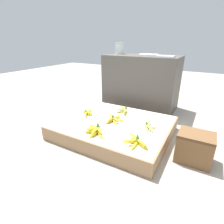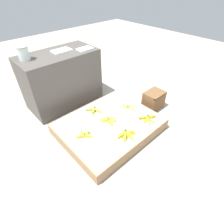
{
  "view_description": "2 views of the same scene",
  "coord_description": "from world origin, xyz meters",
  "px_view_note": "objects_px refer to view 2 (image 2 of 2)",
  "views": [
    {
      "loc": [
        0.84,
        -1.54,
        0.99
      ],
      "look_at": [
        -0.1,
        0.14,
        0.2
      ],
      "focal_mm": 28.0,
      "sensor_mm": 36.0,
      "label": 1
    },
    {
      "loc": [
        -1.09,
        -1.23,
        1.63
      ],
      "look_at": [
        0.15,
        0.1,
        0.17
      ],
      "focal_mm": 28.0,
      "sensor_mm": 36.0,
      "label": 2
    }
  ],
  "objects_px": {
    "banana_bunch_middle_midright": "(128,107)",
    "glass_jar": "(23,53)",
    "wooden_crate": "(154,100)",
    "banana_bunch_front_midleft": "(126,134)",
    "banana_bunch_back_midleft": "(94,110)",
    "banana_bunch_middle_midleft": "(108,120)",
    "banana_bunch_front_midright": "(147,118)",
    "banana_bunch_middle_left": "(84,135)",
    "foam_tray_white": "(62,51)"
  },
  "relations": [
    {
      "from": "glass_jar",
      "to": "foam_tray_white",
      "type": "relative_size",
      "value": 0.65
    },
    {
      "from": "banana_bunch_back_midleft",
      "to": "foam_tray_white",
      "type": "bearing_deg",
      "value": 86.88
    },
    {
      "from": "banana_bunch_front_midleft",
      "to": "banana_bunch_middle_midright",
      "type": "bearing_deg",
      "value": 40.73
    },
    {
      "from": "banana_bunch_front_midleft",
      "to": "banana_bunch_middle_midleft",
      "type": "xyz_separation_m",
      "value": [
        0.02,
        0.33,
        -0.01
      ]
    },
    {
      "from": "foam_tray_white",
      "to": "banana_bunch_middle_left",
      "type": "bearing_deg",
      "value": -112.08
    },
    {
      "from": "banana_bunch_middle_left",
      "to": "banana_bunch_back_midleft",
      "type": "xyz_separation_m",
      "value": [
        0.36,
        0.28,
        0.0
      ]
    },
    {
      "from": "banana_bunch_middle_midleft",
      "to": "banana_bunch_back_midleft",
      "type": "relative_size",
      "value": 1.1
    },
    {
      "from": "banana_bunch_middle_midright",
      "to": "glass_jar",
      "type": "relative_size",
      "value": 1.49
    },
    {
      "from": "wooden_crate",
      "to": "banana_bunch_middle_midleft",
      "type": "bearing_deg",
      "value": 174.5
    },
    {
      "from": "banana_bunch_front_midright",
      "to": "banana_bunch_middle_midright",
      "type": "xyz_separation_m",
      "value": [
        0.0,
        0.34,
        -0.01
      ]
    },
    {
      "from": "banana_bunch_middle_midright",
      "to": "banana_bunch_back_midleft",
      "type": "bearing_deg",
      "value": 147.66
    },
    {
      "from": "banana_bunch_front_midright",
      "to": "banana_bunch_middle_left",
      "type": "bearing_deg",
      "value": 157.63
    },
    {
      "from": "wooden_crate",
      "to": "banana_bunch_front_midleft",
      "type": "xyz_separation_m",
      "value": [
        -0.86,
        -0.25,
        0.06
      ]
    },
    {
      "from": "banana_bunch_front_midleft",
      "to": "banana_bunch_middle_midleft",
      "type": "bearing_deg",
      "value": 86.21
    },
    {
      "from": "banana_bunch_middle_midright",
      "to": "foam_tray_white",
      "type": "bearing_deg",
      "value": 110.89
    },
    {
      "from": "banana_bunch_front_midleft",
      "to": "banana_bunch_middle_left",
      "type": "bearing_deg",
      "value": 136.94
    },
    {
      "from": "banana_bunch_middle_left",
      "to": "banana_bunch_front_midleft",
      "type": "bearing_deg",
      "value": -43.06
    },
    {
      "from": "banana_bunch_front_midleft",
      "to": "banana_bunch_back_midleft",
      "type": "height_order",
      "value": "banana_bunch_front_midleft"
    },
    {
      "from": "glass_jar",
      "to": "foam_tray_white",
      "type": "bearing_deg",
      "value": -4.73
    },
    {
      "from": "banana_bunch_back_midleft",
      "to": "foam_tray_white",
      "type": "relative_size",
      "value": 0.91
    },
    {
      "from": "banana_bunch_middle_left",
      "to": "foam_tray_white",
      "type": "distance_m",
      "value": 1.22
    },
    {
      "from": "banana_bunch_front_midright",
      "to": "foam_tray_white",
      "type": "relative_size",
      "value": 0.98
    },
    {
      "from": "banana_bunch_front_midleft",
      "to": "banana_bunch_front_midright",
      "type": "relative_size",
      "value": 0.98
    },
    {
      "from": "banana_bunch_middle_midright",
      "to": "glass_jar",
      "type": "xyz_separation_m",
      "value": [
        -0.84,
        0.99,
        0.7
      ]
    },
    {
      "from": "banana_bunch_middle_midright",
      "to": "banana_bunch_back_midleft",
      "type": "distance_m",
      "value": 0.47
    },
    {
      "from": "foam_tray_white",
      "to": "banana_bunch_front_midleft",
      "type": "bearing_deg",
      "value": -92.04
    },
    {
      "from": "wooden_crate",
      "to": "banana_bunch_front_midright",
      "type": "xyz_separation_m",
      "value": [
        -0.45,
        -0.23,
        0.05
      ]
    },
    {
      "from": "banana_bunch_front_midleft",
      "to": "banana_bunch_middle_midright",
      "type": "height_order",
      "value": "banana_bunch_front_midleft"
    },
    {
      "from": "banana_bunch_front_midleft",
      "to": "banana_bunch_middle_midleft",
      "type": "relative_size",
      "value": 0.96
    },
    {
      "from": "wooden_crate",
      "to": "banana_bunch_front_midleft",
      "type": "height_order",
      "value": "banana_bunch_front_midleft"
    },
    {
      "from": "wooden_crate",
      "to": "banana_bunch_back_midleft",
      "type": "relative_size",
      "value": 1.25
    },
    {
      "from": "banana_bunch_back_midleft",
      "to": "banana_bunch_front_midright",
      "type": "bearing_deg",
      "value": -55.92
    },
    {
      "from": "banana_bunch_front_midright",
      "to": "banana_bunch_back_midleft",
      "type": "distance_m",
      "value": 0.71
    },
    {
      "from": "banana_bunch_middle_left",
      "to": "banana_bunch_back_midleft",
      "type": "bearing_deg",
      "value": 37.97
    },
    {
      "from": "banana_bunch_middle_midleft",
      "to": "banana_bunch_back_midleft",
      "type": "bearing_deg",
      "value": 92.76
    },
    {
      "from": "banana_bunch_middle_left",
      "to": "banana_bunch_middle_midleft",
      "type": "xyz_separation_m",
      "value": [
        0.37,
        0.0,
        0.0
      ]
    },
    {
      "from": "banana_bunch_middle_left",
      "to": "banana_bunch_middle_midleft",
      "type": "bearing_deg",
      "value": 0.16
    },
    {
      "from": "glass_jar",
      "to": "banana_bunch_back_midleft",
      "type": "bearing_deg",
      "value": -58.86
    },
    {
      "from": "wooden_crate",
      "to": "glass_jar",
      "type": "relative_size",
      "value": 1.75
    },
    {
      "from": "wooden_crate",
      "to": "glass_jar",
      "type": "xyz_separation_m",
      "value": [
        -1.3,
        1.09,
        0.74
      ]
    },
    {
      "from": "banana_bunch_middle_midright",
      "to": "foam_tray_white",
      "type": "xyz_separation_m",
      "value": [
        -0.36,
        0.95,
        0.62
      ]
    },
    {
      "from": "banana_bunch_front_midright",
      "to": "glass_jar",
      "type": "distance_m",
      "value": 1.72
    },
    {
      "from": "banana_bunch_middle_midleft",
      "to": "banana_bunch_back_midleft",
      "type": "xyz_separation_m",
      "value": [
        -0.01,
        0.28,
        0.0
      ]
    },
    {
      "from": "banana_bunch_middle_midleft",
      "to": "banana_bunch_middle_midright",
      "type": "height_order",
      "value": "banana_bunch_middle_midleft"
    },
    {
      "from": "banana_bunch_middle_midright",
      "to": "banana_bunch_middle_left",
      "type": "bearing_deg",
      "value": -178.07
    },
    {
      "from": "banana_bunch_front_midright",
      "to": "banana_bunch_middle_midright",
      "type": "relative_size",
      "value": 1.01
    },
    {
      "from": "banana_bunch_front_midleft",
      "to": "foam_tray_white",
      "type": "height_order",
      "value": "foam_tray_white"
    },
    {
      "from": "wooden_crate",
      "to": "banana_bunch_middle_midright",
      "type": "xyz_separation_m",
      "value": [
        -0.45,
        0.11,
        0.05
      ]
    },
    {
      "from": "wooden_crate",
      "to": "banana_bunch_back_midleft",
      "type": "bearing_deg",
      "value": 157.21
    },
    {
      "from": "banana_bunch_front_midleft",
      "to": "banana_bunch_middle_midleft",
      "type": "height_order",
      "value": "banana_bunch_front_midleft"
    }
  ]
}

